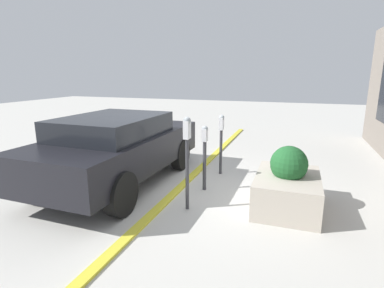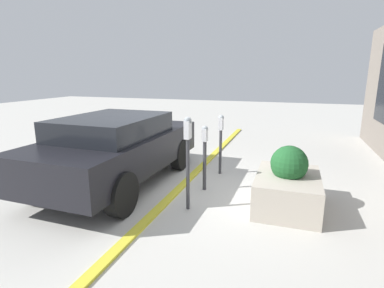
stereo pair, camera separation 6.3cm
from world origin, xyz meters
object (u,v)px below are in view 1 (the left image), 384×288
(parking_meter_second, at_px, (205,150))
(planter_box, at_px, (287,186))
(parking_meter_nearest, at_px, (187,148))
(parking_meter_middle, at_px, (221,135))
(parked_car_front, at_px, (117,147))

(parking_meter_second, xyz_separation_m, planter_box, (-0.32, -1.60, -0.43))
(parking_meter_nearest, bearing_deg, parking_meter_middle, -2.40)
(parking_meter_nearest, height_order, parking_meter_middle, parking_meter_nearest)
(parking_meter_second, height_order, planter_box, parking_meter_second)
(parking_meter_nearest, distance_m, parking_meter_second, 0.98)
(parked_car_front, bearing_deg, parking_meter_nearest, -109.82)
(parking_meter_middle, distance_m, parked_car_front, 2.31)
(parking_meter_second, relative_size, planter_box, 0.86)
(parking_meter_nearest, distance_m, parked_car_front, 1.95)
(parking_meter_middle, height_order, planter_box, parking_meter_middle)
(parking_meter_second, bearing_deg, parking_meter_nearest, 178.91)
(parking_meter_middle, height_order, parked_car_front, parked_car_front)
(parking_meter_nearest, bearing_deg, parking_meter_second, -1.09)
(parking_meter_nearest, relative_size, parking_meter_middle, 1.16)
(parking_meter_middle, distance_m, planter_box, 2.13)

